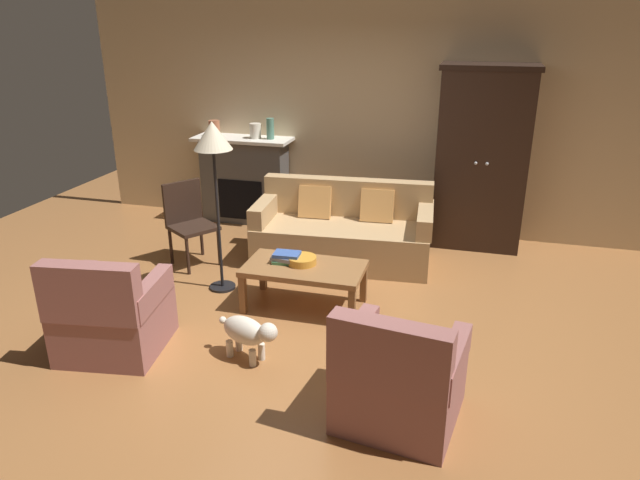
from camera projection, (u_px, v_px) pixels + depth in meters
The scene contains 16 objects.
ground_plane at pixel (310, 314), 5.34m from camera, with size 9.60×9.60×0.00m, color #9E6638.
back_wall at pixel (367, 117), 7.12m from camera, with size 7.20×0.10×2.80m, color beige.
fireplace at pixel (245, 179), 7.58m from camera, with size 1.26×0.48×1.12m.
armoire at pixel (482, 159), 6.61m from camera, with size 1.06×0.57×2.08m.
couch at pixel (343, 233), 6.43m from camera, with size 1.97×0.99×0.86m.
coffee_table at pixel (304, 271), 5.35m from camera, with size 1.10×0.60×0.42m.
fruit_bowl at pixel (302, 260), 5.37m from camera, with size 0.27×0.27×0.07m, color orange.
book_stack at pixel (286, 258), 5.39m from camera, with size 0.26×0.20×0.10m.
mantel_vase_terracotta at pixel (214, 128), 7.42m from camera, with size 0.14×0.14×0.20m, color #A86042.
mantel_vase_cream at pixel (255, 131), 7.29m from camera, with size 0.14×0.14×0.19m, color beige.
mantel_vase_jade at pixel (270, 129), 7.22m from camera, with size 0.09×0.09×0.26m, color slate.
armchair_near_left at pixel (111, 316), 4.65m from camera, with size 0.87×0.87×0.88m.
armchair_near_right at pixel (399, 381), 3.83m from camera, with size 0.87×0.87×0.88m.
side_chair_wooden at pixel (189, 218), 6.30m from camera, with size 0.61×0.61×0.90m.
floor_lamp at pixel (213, 146), 5.34m from camera, with size 0.36×0.36×1.67m.
dog at pixel (248, 332), 4.56m from camera, with size 0.55×0.32×0.39m.
Camera 1 is at (1.34, -4.53, 2.57)m, focal length 32.60 mm.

